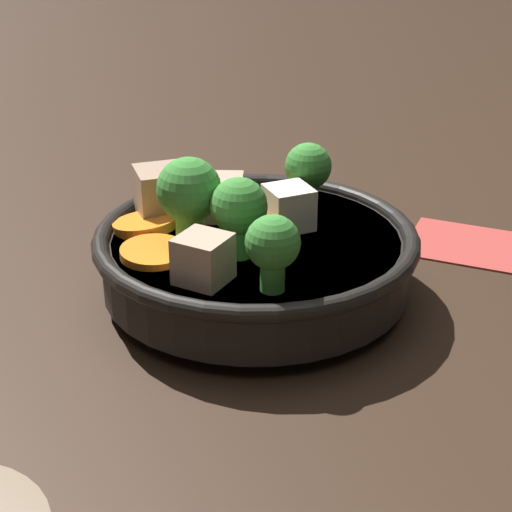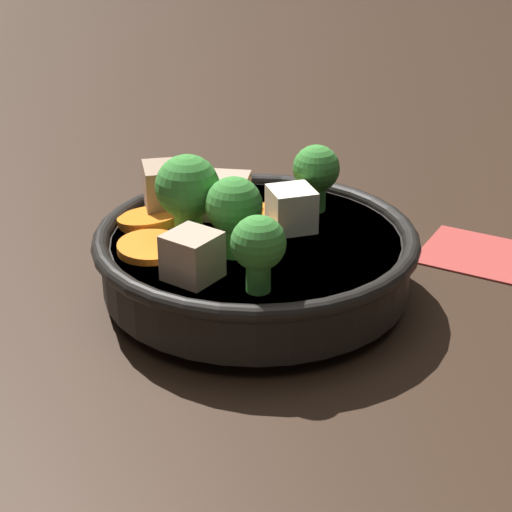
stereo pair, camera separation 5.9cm
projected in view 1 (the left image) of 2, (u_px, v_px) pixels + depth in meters
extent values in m
plane|color=black|center=(256.00, 296.00, 0.61)|extent=(3.00, 3.00, 0.00)
cylinder|color=black|center=(256.00, 290.00, 0.61)|extent=(0.12, 0.12, 0.01)
cylinder|color=black|center=(256.00, 261.00, 0.60)|extent=(0.21, 0.21, 0.04)
torus|color=black|center=(256.00, 237.00, 0.59)|extent=(0.23, 0.23, 0.01)
cylinder|color=brown|center=(256.00, 250.00, 0.59)|extent=(0.20, 0.20, 0.02)
cylinder|color=orange|center=(154.00, 253.00, 0.56)|extent=(0.06, 0.06, 0.01)
cylinder|color=orange|center=(146.00, 224.00, 0.60)|extent=(0.06, 0.06, 0.01)
cylinder|color=orange|center=(256.00, 234.00, 0.59)|extent=(0.04, 0.04, 0.01)
cylinder|color=orange|center=(274.00, 212.00, 0.62)|extent=(0.05, 0.05, 0.01)
cylinder|color=green|center=(307.00, 195.00, 0.63)|extent=(0.02, 0.02, 0.02)
sphere|color=#388433|center=(308.00, 166.00, 0.62)|extent=(0.03, 0.03, 0.03)
cylinder|color=green|center=(239.00, 240.00, 0.56)|extent=(0.02, 0.02, 0.02)
sphere|color=#388433|center=(239.00, 206.00, 0.55)|extent=(0.04, 0.04, 0.04)
cylinder|color=green|center=(190.00, 228.00, 0.57)|extent=(0.02, 0.02, 0.03)
sphere|color=#388433|center=(189.00, 189.00, 0.56)|extent=(0.04, 0.04, 0.04)
cylinder|color=green|center=(272.00, 275.00, 0.52)|extent=(0.02, 0.02, 0.02)
sphere|color=#388433|center=(273.00, 242.00, 0.51)|extent=(0.03, 0.03, 0.03)
cube|color=tan|center=(203.00, 259.00, 0.52)|extent=(0.04, 0.04, 0.03)
cube|color=silver|center=(289.00, 207.00, 0.60)|extent=(0.04, 0.04, 0.03)
cube|color=#9E7F66|center=(162.00, 193.00, 0.61)|extent=(0.05, 0.05, 0.04)
cube|color=tan|center=(222.00, 197.00, 0.61)|extent=(0.03, 0.03, 0.03)
cube|color=#A33833|center=(478.00, 246.00, 0.68)|extent=(0.13, 0.11, 0.00)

